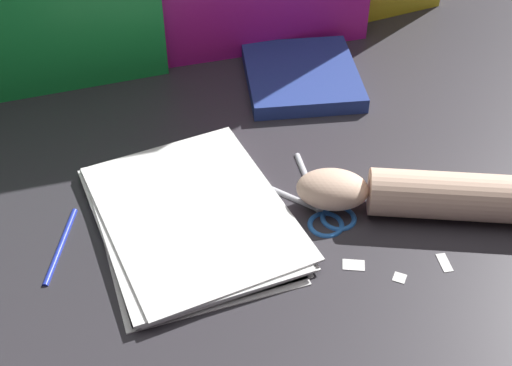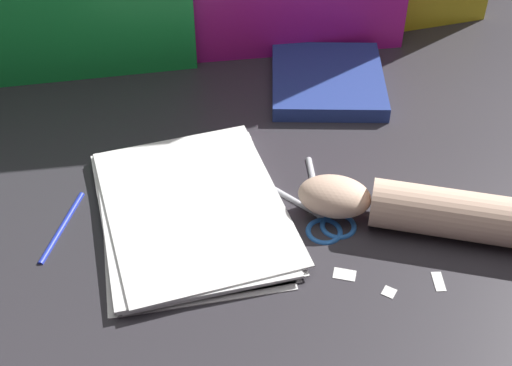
% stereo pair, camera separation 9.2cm
% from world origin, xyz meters
% --- Properties ---
extents(ground_plane, '(6.00, 6.00, 0.00)m').
position_xyz_m(ground_plane, '(0.00, 0.00, 0.00)').
color(ground_plane, '#2D2B30').
extents(paper_stack, '(0.25, 0.32, 0.02)m').
position_xyz_m(paper_stack, '(-0.08, -0.01, 0.01)').
color(paper_stack, white).
rests_on(paper_stack, ground_plane).
extents(book_closed, '(0.23, 0.24, 0.03)m').
position_xyz_m(book_closed, '(0.20, 0.23, 0.01)').
color(book_closed, navy).
rests_on(book_closed, ground_plane).
extents(scissors, '(0.12, 0.18, 0.01)m').
position_xyz_m(scissors, '(0.09, -0.06, 0.00)').
color(scissors, silver).
rests_on(scissors, ground_plane).
extents(hand_forearm, '(0.33, 0.21, 0.06)m').
position_xyz_m(hand_forearm, '(0.22, -0.12, 0.03)').
color(hand_forearm, beige).
rests_on(hand_forearm, ground_plane).
extents(paper_scrap_near, '(0.02, 0.02, 0.00)m').
position_xyz_m(paper_scrap_near, '(0.13, -0.20, 0.00)').
color(paper_scrap_near, white).
rests_on(paper_scrap_near, ground_plane).
extents(paper_scrap_mid, '(0.03, 0.03, 0.00)m').
position_xyz_m(paper_scrap_mid, '(0.09, -0.16, 0.00)').
color(paper_scrap_mid, white).
rests_on(paper_scrap_mid, ground_plane).
extents(paper_scrap_far, '(0.02, 0.03, 0.00)m').
position_xyz_m(paper_scrap_far, '(0.19, -0.21, 0.00)').
color(paper_scrap_far, white).
rests_on(paper_scrap_far, ground_plane).
extents(pen, '(0.07, 0.12, 0.01)m').
position_xyz_m(pen, '(-0.25, 0.01, 0.00)').
color(pen, '#2333B2').
rests_on(pen, ground_plane).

